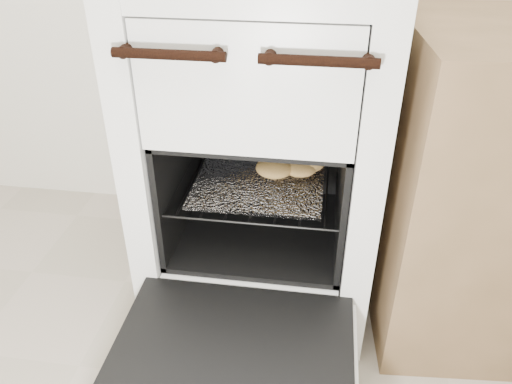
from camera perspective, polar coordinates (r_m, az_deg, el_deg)
stove at (r=1.46m, az=0.88°, el=4.94°), size 0.63×0.71×0.97m
oven_door at (r=1.20m, az=-2.75°, el=-18.30°), size 0.57×0.44×0.04m
oven_rack at (r=1.43m, az=0.49°, el=1.26°), size 0.46×0.44×0.01m
foil_sheet at (r=1.41m, az=0.37°, el=1.05°), size 0.36×0.32×0.01m
baked_rolls at (r=1.44m, az=4.22°, el=3.02°), size 0.24×0.19×0.05m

